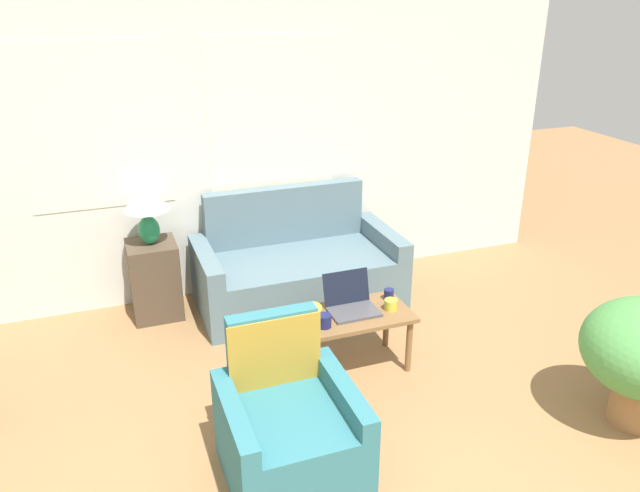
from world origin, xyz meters
TOP-DOWN VIEW (x-y plane):
  - wall_back at (-0.00, 3.48)m, footprint 6.65×0.06m
  - couch at (0.68, 3.03)m, footprint 1.71×0.87m
  - armchair at (-0.02, 1.06)m, footprint 0.72×0.74m
  - side_table at (-0.50, 3.18)m, footprint 0.39×0.39m
  - table_lamp at (-0.50, 3.18)m, footprint 0.36×0.36m
  - coffee_table at (0.67, 1.90)m, footprint 0.93×0.46m
  - laptop at (0.74, 1.96)m, footprint 0.34×0.31m
  - cup_navy at (1.00, 1.86)m, footprint 0.09×0.09m
  - cup_yellow at (0.47, 1.80)m, footprint 0.10×0.10m
  - cup_white at (1.06, 2.01)m, footprint 0.07×0.07m
  - snack_bowl at (0.46, 2.00)m, footprint 0.15×0.15m

SIDE VIEW (x-z plane):
  - armchair at x=-0.02m, z-range -0.17..0.72m
  - couch at x=0.68m, z-range -0.19..0.75m
  - side_table at x=-0.50m, z-range 0.00..0.65m
  - coffee_table at x=0.67m, z-range 0.16..0.60m
  - snack_bowl at x=0.46m, z-range 0.44..0.52m
  - cup_navy at x=1.00m, z-range 0.44..0.52m
  - cup_white at x=1.06m, z-range 0.44..0.52m
  - cup_yellow at x=0.47m, z-range 0.44..0.53m
  - laptop at x=0.74m, z-range 0.37..0.62m
  - table_lamp at x=-0.50m, z-range 0.74..1.22m
  - wall_back at x=0.00m, z-range 0.01..2.61m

